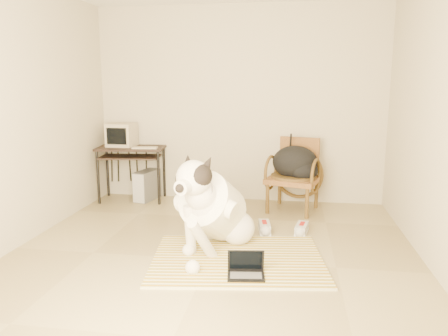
% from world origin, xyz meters
% --- Properties ---
extents(floor, '(4.50, 4.50, 0.00)m').
position_xyz_m(floor, '(0.00, 0.00, 0.00)').
color(floor, '#94845B').
rests_on(floor, ground).
extents(wall_back, '(4.50, 0.00, 4.50)m').
position_xyz_m(wall_back, '(0.00, 2.25, 1.35)').
color(wall_back, '#BCB19A').
rests_on(wall_back, floor).
extents(wall_front, '(4.50, 0.00, 4.50)m').
position_xyz_m(wall_front, '(0.00, -2.25, 1.35)').
color(wall_front, '#BCB19A').
rests_on(wall_front, floor).
extents(wall_left, '(0.00, 4.50, 4.50)m').
position_xyz_m(wall_left, '(-2.00, 0.00, 1.35)').
color(wall_left, '#BCB19A').
rests_on(wall_left, floor).
extents(wall_right, '(0.00, 4.50, 4.50)m').
position_xyz_m(wall_right, '(2.00, 0.00, 1.35)').
color(wall_right, '#BCB19A').
rests_on(wall_right, floor).
extents(rug, '(1.75, 1.43, 0.02)m').
position_xyz_m(rug, '(0.26, 0.03, 0.01)').
color(rug, '#AD7512').
rests_on(rug, floor).
extents(dog, '(0.77, 1.44, 1.05)m').
position_xyz_m(dog, '(-0.02, 0.30, 0.41)').
color(dog, white).
rests_on(dog, rug).
extents(laptop, '(0.34, 0.27, 0.22)m').
position_xyz_m(laptop, '(0.38, -0.32, 0.07)').
color(laptop, black).
rests_on(laptop, rug).
extents(computer_desk, '(0.97, 0.61, 0.77)m').
position_xyz_m(computer_desk, '(-1.49, 1.95, 0.66)').
color(computer_desk, black).
rests_on(computer_desk, floor).
extents(crt_monitor, '(0.38, 0.36, 0.32)m').
position_xyz_m(crt_monitor, '(-1.64, 2.02, 0.93)').
color(crt_monitor, tan).
rests_on(crt_monitor, computer_desk).
extents(desk_keyboard, '(0.35, 0.17, 0.02)m').
position_xyz_m(desk_keyboard, '(-1.25, 1.84, 0.78)').
color(desk_keyboard, tan).
rests_on(desk_keyboard, computer_desk).
extents(pc_tower, '(0.29, 0.48, 0.42)m').
position_xyz_m(pc_tower, '(-1.29, 2.00, 0.21)').
color(pc_tower, '#4F5052').
rests_on(pc_tower, floor).
extents(rattan_chair, '(0.76, 0.74, 0.94)m').
position_xyz_m(rattan_chair, '(0.79, 1.82, 0.47)').
color(rattan_chair, brown).
rests_on(rattan_chair, floor).
extents(backpack, '(0.58, 0.50, 0.43)m').
position_xyz_m(backpack, '(0.81, 1.78, 0.63)').
color(backpack, black).
rests_on(backpack, rattan_chair).
extents(sneaker_left, '(0.17, 0.33, 0.11)m').
position_xyz_m(sneaker_left, '(0.46, 0.88, 0.05)').
color(sneaker_left, silver).
rests_on(sneaker_left, floor).
extents(sneaker_right, '(0.17, 0.32, 0.11)m').
position_xyz_m(sneaker_right, '(0.88, 0.90, 0.05)').
color(sneaker_right, silver).
rests_on(sneaker_right, floor).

